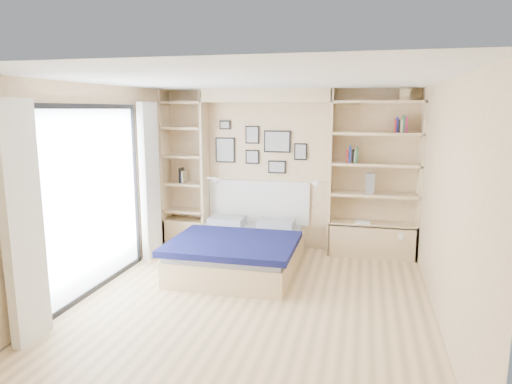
# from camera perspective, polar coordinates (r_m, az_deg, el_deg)

# --- Properties ---
(ground) EXTENTS (4.50, 4.50, 0.00)m
(ground) POSITION_cam_1_polar(r_m,az_deg,el_deg) (5.41, -0.43, -13.68)
(ground) COLOR #E3BC88
(ground) RESTS_ON ground
(room_shell) EXTENTS (4.50, 4.50, 4.50)m
(room_shell) POSITION_cam_1_polar(r_m,az_deg,el_deg) (6.60, -0.53, 0.55)
(room_shell) COLOR #D5B987
(room_shell) RESTS_ON ground
(bed) EXTENTS (1.65, 2.17, 1.07)m
(bed) POSITION_cam_1_polar(r_m,az_deg,el_deg) (6.41, -2.00, -7.21)
(bed) COLOR #DCBA8C
(bed) RESTS_ON ground
(photo_gallery) EXTENTS (1.48, 0.02, 0.82)m
(photo_gallery) POSITION_cam_1_polar(r_m,az_deg,el_deg) (7.23, 0.30, 5.61)
(photo_gallery) COLOR black
(photo_gallery) RESTS_ON ground
(reading_lamps) EXTENTS (1.92, 0.12, 0.15)m
(reading_lamps) POSITION_cam_1_polar(r_m,az_deg,el_deg) (7.04, 1.09, 1.35)
(reading_lamps) COLOR silver
(reading_lamps) RESTS_ON ground
(shelf_decor) EXTENTS (3.52, 0.23, 2.03)m
(shelf_decor) POSITION_cam_1_polar(r_m,az_deg,el_deg) (6.88, 12.69, 5.87)
(shelf_decor) COLOR #A51E1E
(shelf_decor) RESTS_ON ground
(deck_chair) EXTENTS (0.55, 0.84, 0.80)m
(deck_chair) POSITION_cam_1_polar(r_m,az_deg,el_deg) (6.76, -25.90, -6.37)
(deck_chair) COLOR tan
(deck_chair) RESTS_ON ground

